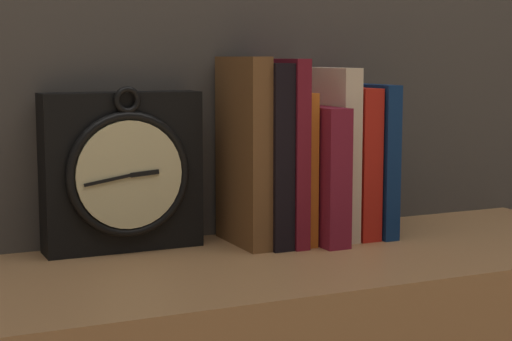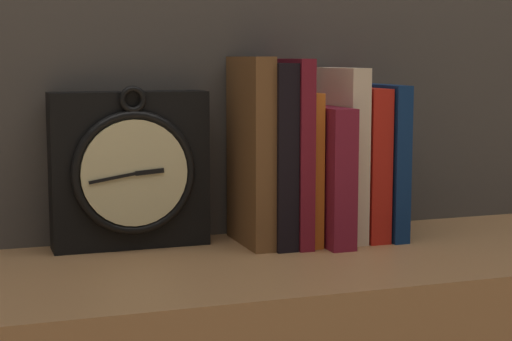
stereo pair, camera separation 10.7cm
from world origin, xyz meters
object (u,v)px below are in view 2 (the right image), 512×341
at_px(book_slot0_brown, 251,151).
at_px(book_slot3_orange, 300,167).
at_px(book_slot5_cream, 341,153).
at_px(book_slot4_maroon, 323,174).
at_px(book_slot6_red, 361,163).
at_px(clock, 130,170).
at_px(book_slot1_black, 271,154).
at_px(book_slot7_navy, 381,160).
at_px(book_slot2_maroon, 289,151).

xyz_separation_m(book_slot0_brown, book_slot3_orange, (0.07, -0.00, -0.02)).
bearing_deg(book_slot5_cream, book_slot4_maroon, -159.49).
height_order(book_slot3_orange, book_slot4_maroon, book_slot3_orange).
relative_size(book_slot3_orange, book_slot6_red, 0.98).
relative_size(book_slot4_maroon, book_slot6_red, 0.89).
bearing_deg(clock, book_slot3_orange, -8.14).
relative_size(book_slot1_black, book_slot4_maroon, 1.31).
bearing_deg(book_slot7_navy, clock, 173.96).
xyz_separation_m(clock, book_slot7_navy, (0.36, -0.04, 0.00)).
xyz_separation_m(book_slot2_maroon, book_slot6_red, (0.11, 0.00, -0.02)).
height_order(book_slot1_black, book_slot6_red, book_slot1_black).
relative_size(clock, book_slot1_black, 0.88).
bearing_deg(clock, book_slot1_black, -10.79).
bearing_deg(book_slot6_red, book_slot4_maroon, -169.92).
bearing_deg(book_slot2_maroon, book_slot4_maroon, -10.08).
distance_m(book_slot3_orange, book_slot6_red, 0.09).
height_order(book_slot0_brown, book_slot3_orange, book_slot0_brown).
height_order(book_slot1_black, book_slot4_maroon, book_slot1_black).
bearing_deg(book_slot1_black, book_slot7_navy, -0.58).
bearing_deg(book_slot7_navy, book_slot2_maroon, -179.90).
xyz_separation_m(book_slot2_maroon, book_slot7_navy, (0.14, 0.00, -0.02)).
distance_m(book_slot6_red, book_slot7_navy, 0.03).
bearing_deg(book_slot3_orange, clock, 171.86).
height_order(book_slot0_brown, book_slot5_cream, book_slot0_brown).
height_order(book_slot0_brown, book_slot6_red, book_slot0_brown).
distance_m(clock, book_slot3_orange, 0.24).
relative_size(book_slot0_brown, book_slot7_navy, 1.18).
distance_m(book_slot0_brown, book_slot1_black, 0.03).
height_order(book_slot3_orange, book_slot6_red, book_slot6_red).
height_order(book_slot4_maroon, book_slot5_cream, book_slot5_cream).
xyz_separation_m(book_slot1_black, book_slot4_maroon, (0.07, -0.01, -0.03)).
relative_size(book_slot0_brown, book_slot1_black, 1.03).
bearing_deg(book_slot1_black, book_slot0_brown, 173.00).
bearing_deg(book_slot0_brown, book_slot1_black, -7.00).
xyz_separation_m(book_slot3_orange, book_slot5_cream, (0.06, -0.00, 0.02)).
bearing_deg(book_slot2_maroon, book_slot7_navy, 0.10).
distance_m(book_slot1_black, book_slot3_orange, 0.05).
bearing_deg(book_slot3_orange, book_slot6_red, -0.85).
relative_size(clock, book_slot7_navy, 1.01).
xyz_separation_m(book_slot3_orange, book_slot6_red, (0.09, -0.00, 0.00)).
relative_size(book_slot6_red, book_slot7_navy, 0.98).
bearing_deg(book_slot6_red, book_slot7_navy, -5.56).
bearing_deg(book_slot3_orange, book_slot7_navy, -2.00).
height_order(book_slot3_orange, book_slot5_cream, book_slot5_cream).
xyz_separation_m(book_slot0_brown, book_slot7_navy, (0.20, -0.01, -0.02)).
xyz_separation_m(book_slot3_orange, book_slot4_maroon, (0.03, -0.01, -0.01)).
xyz_separation_m(book_slot2_maroon, book_slot5_cream, (0.08, 0.00, -0.01)).
xyz_separation_m(book_slot5_cream, book_slot6_red, (0.03, -0.00, -0.01)).
relative_size(book_slot0_brown, book_slot2_maroon, 1.01).
bearing_deg(book_slot1_black, book_slot2_maroon, -4.32).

